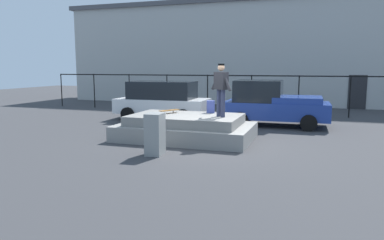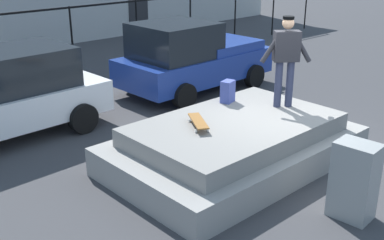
{
  "view_description": "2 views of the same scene",
  "coord_description": "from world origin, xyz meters",
  "px_view_note": "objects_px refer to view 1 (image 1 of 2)",
  "views": [
    {
      "loc": [
        3.1,
        -11.08,
        2.45
      ],
      "look_at": [
        -1.23,
        1.85,
        0.46
      ],
      "focal_mm": 33.89,
      "sensor_mm": 36.0,
      "label": 1
    },
    {
      "loc": [
        -6.93,
        -4.85,
        3.84
      ],
      "look_at": [
        -0.89,
        1.73,
        0.47
      ],
      "focal_mm": 44.49,
      "sensor_mm": 36.0,
      "label": 2
    }
  ],
  "objects_px": {
    "car_white_hatchback_near": "(163,100)",
    "car_blue_pickup_mid": "(272,104)",
    "skateboarder": "(221,86)",
    "skateboard": "(169,111)",
    "backpack": "(211,107)",
    "utility_box": "(155,134)"
  },
  "relations": [
    {
      "from": "car_white_hatchback_near",
      "to": "skateboard",
      "type": "bearing_deg",
      "value": -63.67
    },
    {
      "from": "backpack",
      "to": "skateboard",
      "type": "bearing_deg",
      "value": -172.4
    },
    {
      "from": "car_blue_pickup_mid",
      "to": "skateboarder",
      "type": "bearing_deg",
      "value": -107.35
    },
    {
      "from": "skateboard",
      "to": "car_white_hatchback_near",
      "type": "bearing_deg",
      "value": 116.33
    },
    {
      "from": "skateboard",
      "to": "car_white_hatchback_near",
      "type": "height_order",
      "value": "car_white_hatchback_near"
    },
    {
      "from": "car_white_hatchback_near",
      "to": "car_blue_pickup_mid",
      "type": "xyz_separation_m",
      "value": [
        5.11,
        -0.23,
        -0.01
      ]
    },
    {
      "from": "backpack",
      "to": "car_white_hatchback_near",
      "type": "height_order",
      "value": "car_white_hatchback_near"
    },
    {
      "from": "car_white_hatchback_near",
      "to": "car_blue_pickup_mid",
      "type": "height_order",
      "value": "car_blue_pickup_mid"
    },
    {
      "from": "skateboarder",
      "to": "car_white_hatchback_near",
      "type": "relative_size",
      "value": 0.4
    },
    {
      "from": "skateboarder",
      "to": "car_white_hatchback_near",
      "type": "distance_m",
      "value": 5.78
    },
    {
      "from": "car_blue_pickup_mid",
      "to": "skateboard",
      "type": "bearing_deg",
      "value": -131.06
    },
    {
      "from": "car_white_hatchback_near",
      "to": "car_blue_pickup_mid",
      "type": "bearing_deg",
      "value": -2.55
    },
    {
      "from": "backpack",
      "to": "car_blue_pickup_mid",
      "type": "height_order",
      "value": "car_blue_pickup_mid"
    },
    {
      "from": "car_blue_pickup_mid",
      "to": "utility_box",
      "type": "height_order",
      "value": "car_blue_pickup_mid"
    },
    {
      "from": "backpack",
      "to": "car_white_hatchback_near",
      "type": "relative_size",
      "value": 0.1
    },
    {
      "from": "backpack",
      "to": "car_blue_pickup_mid",
      "type": "distance_m",
      "value": 3.58
    },
    {
      "from": "skateboard",
      "to": "car_white_hatchback_near",
      "type": "distance_m",
      "value": 4.33
    },
    {
      "from": "skateboarder",
      "to": "backpack",
      "type": "xyz_separation_m",
      "value": [
        -0.59,
        0.9,
        -0.79
      ]
    },
    {
      "from": "skateboarder",
      "to": "skateboard",
      "type": "xyz_separation_m",
      "value": [
        -1.94,
        0.32,
        -0.91
      ]
    },
    {
      "from": "utility_box",
      "to": "car_white_hatchback_near",
      "type": "bearing_deg",
      "value": 106.73
    },
    {
      "from": "utility_box",
      "to": "car_blue_pickup_mid",
      "type": "bearing_deg",
      "value": 63.21
    },
    {
      "from": "car_white_hatchback_near",
      "to": "car_blue_pickup_mid",
      "type": "distance_m",
      "value": 5.11
    }
  ]
}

